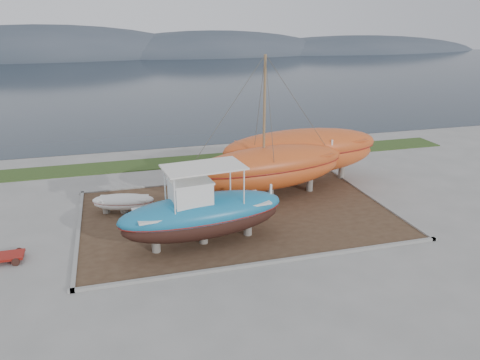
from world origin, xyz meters
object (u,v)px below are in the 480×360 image
object	(u,v)px
blue_caique	(203,206)
red_trailer	(6,258)
white_dinghy	(124,204)
orange_sailboat	(272,129)
orange_bare_hull	(301,157)

from	to	relation	value
blue_caique	red_trailer	size ratio (longest dim) A/B	3.53
white_dinghy	orange_sailboat	bearing A→B (deg)	13.23
blue_caique	orange_sailboat	distance (m)	7.91
white_dinghy	red_trailer	xyz separation A→B (m)	(-5.79, -4.47, -0.44)
blue_caique	orange_sailboat	world-z (taller)	orange_sailboat
orange_sailboat	orange_bare_hull	distance (m)	4.57
orange_sailboat	red_trailer	distance (m)	16.33
blue_caique	orange_bare_hull	bearing A→B (deg)	34.02
orange_bare_hull	red_trailer	xyz separation A→B (m)	(-18.09, -6.58, -1.75)
orange_sailboat	red_trailer	bearing A→B (deg)	-172.58
white_dinghy	red_trailer	bearing A→B (deg)	-128.75
blue_caique	white_dinghy	xyz separation A→B (m)	(-3.82, 5.23, -1.54)
white_dinghy	orange_sailboat	world-z (taller)	orange_sailboat
blue_caique	orange_bare_hull	world-z (taller)	blue_caique
white_dinghy	orange_bare_hull	world-z (taller)	orange_bare_hull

